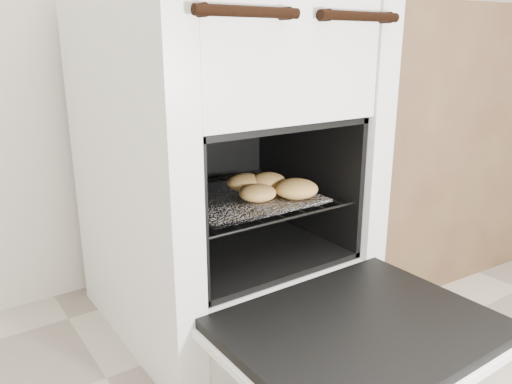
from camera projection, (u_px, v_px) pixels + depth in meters
stove at (224, 161)px, 1.43m from camera, size 0.65×0.73×1.00m
oven_door at (360, 331)px, 1.07m from camera, size 0.59×0.46×0.04m
oven_rack at (238, 198)px, 1.39m from camera, size 0.48×0.46×0.01m
foil_sheet at (242, 197)px, 1.38m from camera, size 0.37×0.33×0.01m
baked_rolls at (266, 185)px, 1.39m from camera, size 0.23×0.28×0.05m
counter at (404, 137)px, 1.91m from camera, size 0.97×0.69×0.93m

